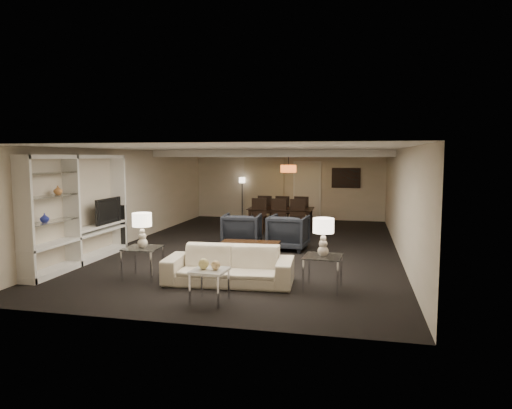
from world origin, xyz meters
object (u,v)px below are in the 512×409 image
object	(u,v)px
chair_nr	(297,217)
chair_fr	(302,212)
sofa	(229,265)
floor_speaker	(124,227)
coffee_table	(249,253)
chair_fm	(284,211)
side_table_left	(143,263)
table_lamp_left	(142,230)
dining_table	(281,219)
side_table_right	(323,273)
chair_nm	(277,217)
armchair_left	(242,231)
floor_lamp	(242,198)
chair_fl	(266,211)
marble_table	(210,286)
chair_nl	(258,216)
pendant_light	(288,169)
table_lamp_right	(323,237)
armchair_right	(288,232)
vase_amber	(58,190)
television	(104,211)
vase_blue	(45,218)

from	to	relation	value
chair_nr	chair_fr	bearing A→B (deg)	85.91
sofa	floor_speaker	distance (m)	4.26
coffee_table	chair_fm	size ratio (longest dim) A/B	1.22
side_table_left	table_lamp_left	size ratio (longest dim) A/B	0.97
coffee_table	dining_table	distance (m)	4.58
side_table_right	chair_nm	bearing A→B (deg)	107.81
armchair_left	floor_lamp	bearing A→B (deg)	-80.09
coffee_table	chair_fl	xyz separation A→B (m)	(-0.68, 5.23, 0.29)
chair_fl	marble_table	bearing A→B (deg)	96.49
chair_nl	chair_fm	distance (m)	1.43
coffee_table	pendant_light	bearing A→B (deg)	89.51
side_table_right	table_lamp_right	xyz separation A→B (m)	(0.00, 0.00, 0.63)
sofa	chair_fr	distance (m)	6.85
dining_table	chair_fl	xyz separation A→B (m)	(-0.60, 0.65, 0.17)
coffee_table	chair_nl	bearing A→B (deg)	99.76
chair_nm	sofa	bearing A→B (deg)	-86.00
floor_speaker	armchair_right	bearing A→B (deg)	8.31
floor_speaker	chair_nr	size ratio (longest dim) A/B	1.06
armchair_right	floor_lamp	size ratio (longest dim) A/B	0.62
dining_table	chair_nr	distance (m)	0.90
chair_nr	vase_amber	bearing A→B (deg)	-131.21
armchair_left	table_lamp_left	world-z (taller)	table_lamp_left
television	chair_fl	distance (m)	5.85
table_lamp_left	floor_speaker	size ratio (longest dim) A/B	0.59
chair_fr	side_table_left	bearing A→B (deg)	74.57
chair_nl	floor_lamp	world-z (taller)	floor_lamp
chair_fl	floor_lamp	distance (m)	2.20
dining_table	marble_table	bearing A→B (deg)	-90.31
side_table_right	chair_fr	xyz separation A→B (m)	(-1.18, 6.83, 0.22)
chair_nl	chair_nm	xyz separation A→B (m)	(0.60, 0.00, 0.00)
side_table_left	chair_fl	xyz separation A→B (m)	(1.02, 6.83, 0.22)
table_lamp_right	marble_table	bearing A→B (deg)	-147.09
table_lamp_right	television	world-z (taller)	television
chair_nl	chair_fl	world-z (taller)	same
armchair_right	floor_lamp	distance (m)	5.90
vase_amber	sofa	bearing A→B (deg)	-2.02
marble_table	chair_nm	size ratio (longest dim) A/B	0.51
table_lamp_left	dining_table	world-z (taller)	table_lamp_left
side_table_left	vase_amber	xyz separation A→B (m)	(-1.86, 0.13, 1.35)
armchair_right	floor_lamp	bearing A→B (deg)	-58.69
vase_amber	chair_nr	distance (m)	6.87
vase_blue	chair_nm	xyz separation A→B (m)	(3.49, 5.84, -0.63)
armchair_right	pendant_light	bearing A→B (deg)	-75.61
pendant_light	side_table_left	bearing A→B (deg)	-104.19
vase_blue	floor_speaker	size ratio (longest dim) A/B	0.16
coffee_table	floor_speaker	distance (m)	3.58
floor_speaker	vase_blue	bearing A→B (deg)	-95.31
pendant_light	chair_fr	bearing A→B (deg)	-9.13
sofa	table_lamp_left	distance (m)	1.80
coffee_table	vase_amber	world-z (taller)	vase_amber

